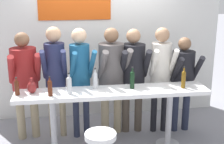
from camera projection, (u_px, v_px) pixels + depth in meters
The scene contains 16 objects.
back_wall at pixel (101, 38), 5.63m from camera, with size 4.36×0.12×2.90m.
tasting_table at pixel (113, 100), 4.49m from camera, with size 2.76×0.49×0.93m.
person_far_left at pixel (25, 75), 4.76m from camera, with size 0.53×0.62×1.71m.
person_left at pixel (55, 69), 4.80m from camera, with size 0.38×0.53×1.78m.
person_center_left at pixel (80, 70), 4.79m from camera, with size 0.43×0.57×1.76m.
person_center at pixel (112, 70), 4.91m from camera, with size 0.54×0.63×1.75m.
person_center_right at pixel (133, 70), 4.98m from camera, with size 0.46×0.56×1.73m.
person_right at pixel (161, 68), 4.98m from camera, with size 0.40×0.53×1.75m.
person_far_right at pixel (183, 75), 5.04m from camera, with size 0.46×0.54×1.59m.
wine_bottle_0 at pixel (69, 84), 4.27m from camera, with size 0.07×0.07×0.30m.
wine_bottle_1 at pixel (184, 78), 4.51m from camera, with size 0.06×0.06×0.32m.
wine_bottle_2 at pixel (95, 80), 4.47m from camera, with size 0.07×0.07×0.31m.
wine_bottle_3 at pixel (50, 87), 4.19m from camera, with size 0.06×0.06×0.27m.
wine_bottle_4 at pixel (17, 87), 4.22m from camera, with size 0.06×0.06×0.25m.
wine_bottle_5 at pixel (132, 79), 4.49m from camera, with size 0.07×0.07×0.32m.
decorative_vase at pixel (32, 87), 4.31m from camera, with size 0.13×0.13×0.22m.
Camera 1 is at (-0.62, -4.16, 2.40)m, focal length 50.00 mm.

